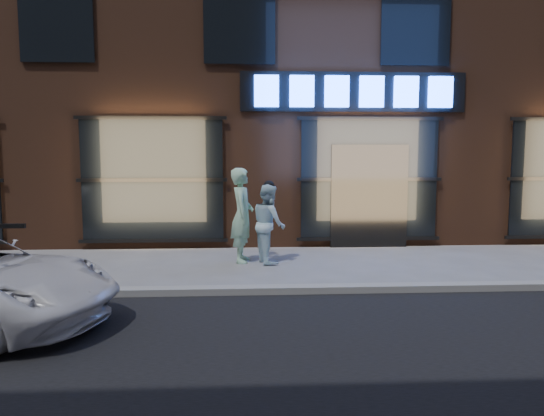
{
  "coord_description": "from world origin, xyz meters",
  "views": [
    {
      "loc": [
        -2.96,
        -8.26,
        2.31
      ],
      "look_at": [
        -2.4,
        1.6,
        1.2
      ],
      "focal_mm": 35.0,
      "sensor_mm": 36.0,
      "label": 1
    }
  ],
  "objects": [
    {
      "name": "storefront_building",
      "position": [
        -0.0,
        7.99,
        5.15
      ],
      "size": [
        30.2,
        8.28,
        10.3
      ],
      "color": "#54301E",
      "rests_on": "ground"
    },
    {
      "name": "man_bowtie",
      "position": [
        -2.96,
        2.45,
        0.96
      ],
      "size": [
        0.52,
        0.74,
        1.92
      ],
      "primitive_type": "imported",
      "rotation": [
        0.0,
        0.0,
        1.49
      ],
      "color": "#AAE0B9",
      "rests_on": "ground"
    },
    {
      "name": "man_cap",
      "position": [
        -2.43,
        2.35,
        0.8
      ],
      "size": [
        0.79,
        0.91,
        1.6
      ],
      "primitive_type": "imported",
      "rotation": [
        0.0,
        0.0,
        1.83
      ],
      "color": "white",
      "rests_on": "ground"
    },
    {
      "name": "curb",
      "position": [
        0.0,
        0.0,
        0.06
      ],
      "size": [
        60.0,
        0.25,
        0.12
      ],
      "primitive_type": "cube",
      "color": "gray",
      "rests_on": "ground"
    },
    {
      "name": "ground",
      "position": [
        0.0,
        0.0,
        0.0
      ],
      "size": [
        90.0,
        90.0,
        0.0
      ],
      "primitive_type": "plane",
      "color": "slate",
      "rests_on": "ground"
    }
  ]
}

